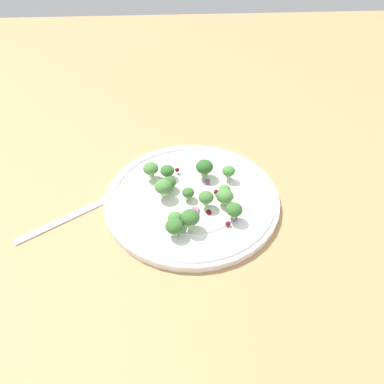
{
  "coord_description": "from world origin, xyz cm",
  "views": [
    {
      "loc": [
        1.95,
        47.64,
        46.17
      ],
      "look_at": [
        -0.63,
        0.47,
        2.7
      ],
      "focal_mm": 37.25,
      "sensor_mm": 36.0,
      "label": 1
    }
  ],
  "objects_px": {
    "broccoli_floret_2": "(175,218)",
    "fork": "(79,212)",
    "plate": "(192,200)",
    "broccoli_floret_1": "(167,171)",
    "broccoli_floret_0": "(163,187)"
  },
  "relations": [
    {
      "from": "plate",
      "to": "broccoli_floret_1",
      "type": "bearing_deg",
      "value": -53.26
    },
    {
      "from": "broccoli_floret_2",
      "to": "fork",
      "type": "relative_size",
      "value": 0.14
    },
    {
      "from": "plate",
      "to": "fork",
      "type": "distance_m",
      "value": 0.18
    },
    {
      "from": "fork",
      "to": "plate",
      "type": "bearing_deg",
      "value": -176.33
    },
    {
      "from": "broccoli_floret_0",
      "to": "fork",
      "type": "distance_m",
      "value": 0.14
    },
    {
      "from": "plate",
      "to": "broccoli_floret_1",
      "type": "distance_m",
      "value": 0.07
    },
    {
      "from": "broccoli_floret_0",
      "to": "fork",
      "type": "height_order",
      "value": "broccoli_floret_0"
    },
    {
      "from": "plate",
      "to": "broccoli_floret_2",
      "type": "bearing_deg",
      "value": 63.43
    },
    {
      "from": "broccoli_floret_2",
      "to": "broccoli_floret_0",
      "type": "bearing_deg",
      "value": -74.71
    },
    {
      "from": "plate",
      "to": "broccoli_floret_1",
      "type": "xyz_separation_m",
      "value": [
        0.04,
        -0.05,
        0.02
      ]
    },
    {
      "from": "broccoli_floret_2",
      "to": "fork",
      "type": "xyz_separation_m",
      "value": [
        0.16,
        -0.05,
        -0.03
      ]
    },
    {
      "from": "broccoli_floret_2",
      "to": "plate",
      "type": "bearing_deg",
      "value": -116.57
    },
    {
      "from": "fork",
      "to": "broccoli_floret_0",
      "type": "bearing_deg",
      "value": -172.91
    },
    {
      "from": "broccoli_floret_1",
      "to": "broccoli_floret_2",
      "type": "height_order",
      "value": "broccoli_floret_1"
    },
    {
      "from": "plate",
      "to": "fork",
      "type": "relative_size",
      "value": 1.75
    }
  ]
}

